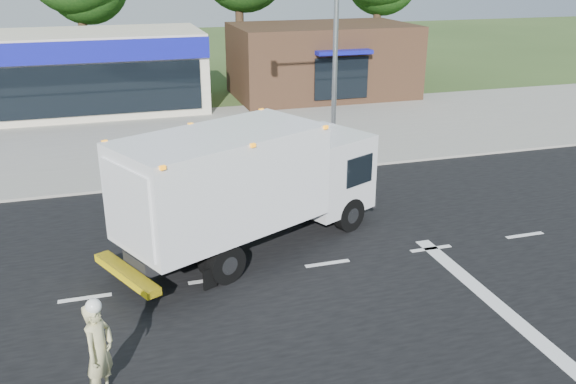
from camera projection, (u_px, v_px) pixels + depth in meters
name	position (u px, v px, depth m)	size (l,w,h in m)	color
ground	(327.00, 264.00, 15.77)	(120.00, 120.00, 0.00)	#385123
road_asphalt	(327.00, 264.00, 15.76)	(60.00, 14.00, 0.02)	black
sidewalk	(253.00, 166.00, 23.08)	(60.00, 2.40, 0.12)	gray
parking_apron	(223.00, 129.00, 28.29)	(60.00, 9.00, 0.02)	gray
lane_markings	(398.00, 280.00, 14.92)	(55.20, 7.00, 0.01)	silver
ems_box_truck	(248.00, 181.00, 15.89)	(7.99, 5.48, 3.42)	black
emergency_worker	(99.00, 350.00, 10.67)	(0.75, 0.82, 1.99)	#CAC086
retail_strip_mall	(21.00, 74.00, 30.45)	(18.00, 6.20, 4.00)	beige
brown_storefront	(322.00, 60.00, 34.82)	(10.00, 6.70, 4.00)	#382316
traffic_signal_pole	(319.00, 34.00, 21.45)	(3.51, 0.25, 8.00)	gray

